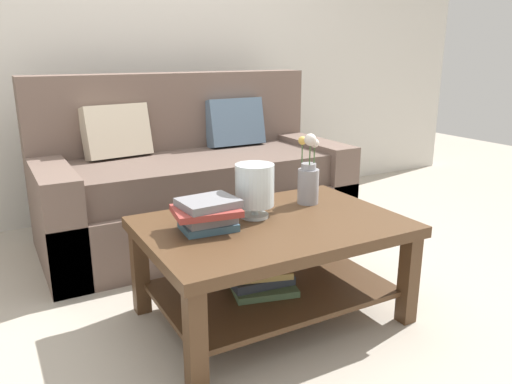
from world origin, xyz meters
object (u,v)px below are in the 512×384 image
at_px(coffee_table, 271,250).
at_px(flower_pitcher, 308,178).
at_px(glass_hurricane_vase, 255,187).
at_px(couch, 192,184).
at_px(book_stack_main, 208,214).

relative_size(coffee_table, flower_pitcher, 3.23).
xyz_separation_m(glass_hurricane_vase, flower_pitcher, (0.34, 0.06, -0.02)).
bearing_deg(flower_pitcher, couch, 102.37).
bearing_deg(coffee_table, couch, 85.81).
height_order(book_stack_main, flower_pitcher, flower_pitcher).
xyz_separation_m(couch, glass_hurricane_vase, (-0.12, -1.05, 0.25)).
distance_m(glass_hurricane_vase, flower_pitcher, 0.34).
distance_m(couch, glass_hurricane_vase, 1.09).
bearing_deg(glass_hurricane_vase, flower_pitcher, 10.19).
bearing_deg(flower_pitcher, coffee_table, -152.94).
height_order(couch, book_stack_main, couch).
relative_size(glass_hurricane_vase, flower_pitcher, 0.70).
xyz_separation_m(book_stack_main, glass_hurricane_vase, (0.25, 0.05, 0.07)).
distance_m(book_stack_main, flower_pitcher, 0.60).
xyz_separation_m(couch, flower_pitcher, (0.22, -0.99, 0.23)).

